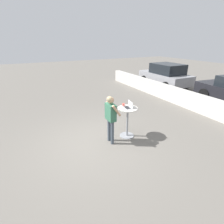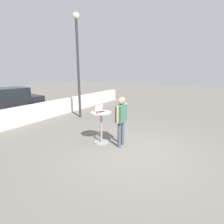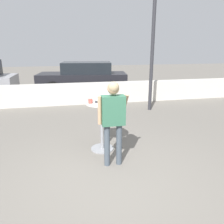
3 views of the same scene
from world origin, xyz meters
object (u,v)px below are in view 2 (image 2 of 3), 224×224
(laptop, at_px, (101,110))
(street_lamp, at_px, (78,54))
(cafe_table, at_px, (101,124))
(standing_person, at_px, (121,116))
(coffee_mug, at_px, (97,112))
(parked_car_near_street, at_px, (0,102))

(laptop, xyz_separation_m, street_lamp, (2.23, 2.84, 2.08))
(cafe_table, relative_size, laptop, 2.93)
(laptop, height_order, standing_person, standing_person)
(coffee_mug, height_order, standing_person, standing_person)
(cafe_table, bearing_deg, street_lamp, 51.94)
(coffee_mug, bearing_deg, laptop, 10.89)
(coffee_mug, bearing_deg, cafe_table, 6.27)
(coffee_mug, relative_size, standing_person, 0.07)
(cafe_table, height_order, standing_person, standing_person)
(parked_car_near_street, xyz_separation_m, street_lamp, (2.07, -3.70, 2.42))
(laptop, distance_m, standing_person, 0.74)
(laptop, relative_size, coffee_mug, 3.08)
(coffee_mug, bearing_deg, standing_person, -63.68)
(cafe_table, relative_size, standing_person, 0.66)
(standing_person, xyz_separation_m, street_lamp, (2.14, 3.57, 2.18))
(cafe_table, xyz_separation_m, laptop, (0.01, 0.02, 0.47))
(laptop, height_order, street_lamp, street_lamp)
(coffee_mug, distance_m, standing_person, 0.76)
(cafe_table, height_order, coffee_mug, coffee_mug)
(laptop, xyz_separation_m, coffee_mug, (-0.25, -0.05, -0.01))
(laptop, relative_size, street_lamp, 0.07)
(standing_person, bearing_deg, parked_car_near_street, 89.44)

